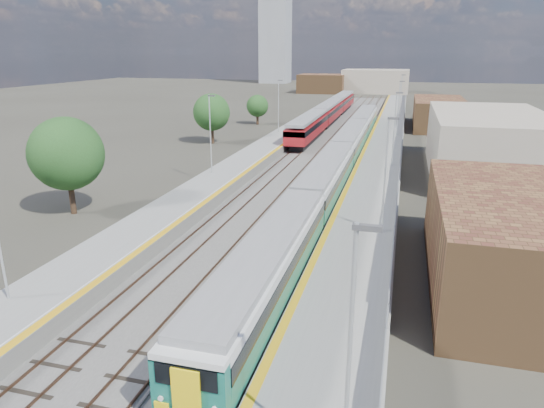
% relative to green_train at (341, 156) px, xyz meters
% --- Properties ---
extents(ground, '(320.00, 320.00, 0.00)m').
position_rel_green_train_xyz_m(ground, '(-1.50, 9.72, -2.08)').
color(ground, '#47443A').
rests_on(ground, ground).
extents(ballast_bed, '(10.50, 155.00, 0.06)m').
position_rel_green_train_xyz_m(ballast_bed, '(-3.75, 12.22, -2.05)').
color(ballast_bed, '#565451').
rests_on(ballast_bed, ground).
extents(tracks, '(8.96, 160.00, 0.17)m').
position_rel_green_train_xyz_m(tracks, '(-3.15, 13.89, -1.97)').
color(tracks, '#4C3323').
rests_on(tracks, ground).
extents(platform_right, '(4.70, 155.00, 8.52)m').
position_rel_green_train_xyz_m(platform_right, '(3.78, 12.21, -1.54)').
color(platform_right, slate).
rests_on(platform_right, ground).
extents(platform_left, '(4.30, 155.00, 8.52)m').
position_rel_green_train_xyz_m(platform_left, '(-10.55, 12.21, -1.56)').
color(platform_left, slate).
rests_on(platform_left, ground).
extents(buildings, '(72.00, 185.50, 40.00)m').
position_rel_green_train_xyz_m(buildings, '(-19.62, 98.32, 8.63)').
color(buildings, brown).
rests_on(buildings, ground).
extents(green_train, '(2.68, 74.73, 2.95)m').
position_rel_green_train_xyz_m(green_train, '(0.00, 0.00, 0.00)').
color(green_train, black).
rests_on(green_train, ground).
extents(red_train, '(2.82, 57.22, 3.56)m').
position_rel_green_train_xyz_m(red_train, '(-7.00, 37.73, 0.03)').
color(red_train, black).
rests_on(red_train, ground).
extents(tree_a, '(5.66, 5.66, 7.67)m').
position_rel_green_train_xyz_m(tree_a, '(-18.85, -17.87, 2.75)').
color(tree_a, '#382619').
rests_on(tree_a, ground).
extents(tree_b, '(5.08, 5.08, 6.89)m').
position_rel_green_train_xyz_m(tree_b, '(-19.70, 13.80, 2.26)').
color(tree_b, '#382619').
rests_on(tree_b, ground).
extents(tree_c, '(3.81, 3.81, 5.16)m').
position_rel_green_train_xyz_m(tree_c, '(-18.99, 33.29, 1.16)').
color(tree_c, '#382619').
rests_on(tree_c, ground).
extents(tree_d, '(4.08, 4.08, 5.52)m').
position_rel_green_train_xyz_m(tree_d, '(18.56, 20.73, 1.39)').
color(tree_d, '#382619').
rests_on(tree_d, ground).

